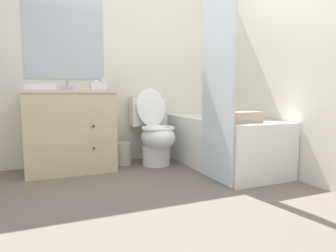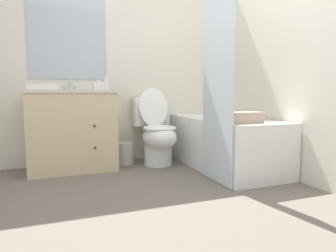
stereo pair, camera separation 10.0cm
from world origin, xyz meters
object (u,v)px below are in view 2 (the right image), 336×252
bathtub (224,142)px  vanity_cabinet (72,129)px  toilet (157,133)px  bath_towel_folded (241,117)px  wastebasket (125,153)px  sink_faucet (70,87)px  tissue_box (98,86)px  soap_dispenser (106,84)px  hand_towel_folded (43,87)px

bathtub → vanity_cabinet: bearing=162.9°
vanity_cabinet → toilet: toilet is taller
bath_towel_folded → wastebasket: bearing=130.7°
sink_faucet → wastebasket: 0.94m
tissue_box → sink_faucet: bearing=145.6°
bathtub → soap_dispenser: size_ratio=9.21×
hand_towel_folded → bath_towel_folded: (1.69, -0.84, -0.28)m
toilet → bathtub: bearing=-31.5°
tissue_box → hand_towel_folded: tissue_box is taller
bathtub → bath_towel_folded: (-0.12, -0.47, 0.32)m
sink_faucet → bathtub: bearing=-22.8°
bathtub → sink_faucet: bearing=157.2°
tissue_box → bath_towel_folded: tissue_box is taller
toilet → soap_dispenser: (-0.54, 0.12, 0.55)m
toilet → bathtub: 0.76m
vanity_cabinet → tissue_box: bearing=-2.7°
toilet → hand_towel_folded: bearing=-178.9°
wastebasket → bath_towel_folded: (0.86, -1.00, 0.46)m
wastebasket → soap_dispenser: 0.81m
vanity_cabinet → toilet: (0.90, -0.08, -0.07)m
soap_dispenser → bath_towel_folded: 1.48m
sink_faucet → bathtub: sink_faucet is taller
toilet → hand_towel_folded: 1.27m
sink_faucet → bath_towel_folded: sink_faucet is taller
soap_dispenser → vanity_cabinet: bearing=-173.9°
wastebasket → tissue_box: size_ratio=1.95×
bathtub → soap_dispenser: (-1.18, 0.51, 0.64)m
soap_dispenser → bath_towel_folded: size_ratio=0.48×
vanity_cabinet → toilet: size_ratio=1.02×
toilet → wastebasket: size_ratio=3.46×
tissue_box → hand_towel_folded: 0.55m
bath_towel_folded → vanity_cabinet: bearing=146.5°
toilet → tissue_box: tissue_box is taller
wastebasket → bath_towel_folded: size_ratio=0.76×
bathtub → wastebasket: bathtub is taller
bathtub → bath_towel_folded: bath_towel_folded is taller
sink_faucet → bath_towel_folded: 1.83m
sink_faucet → tissue_box: 0.33m
vanity_cabinet → hand_towel_folded: size_ratio=3.24×
tissue_box → hand_towel_folded: (-0.54, -0.09, -0.02)m
bathtub → wastebasket: bearing=151.5°
tissue_box → bath_towel_folded: size_ratio=0.39×
vanity_cabinet → wastebasket: vanity_cabinet is taller
bathtub → hand_towel_folded: hand_towel_folded is taller
toilet → wastebasket: toilet is taller
wastebasket → soap_dispenser: (-0.20, -0.02, 0.78)m
toilet → bathtub: size_ratio=0.59×
vanity_cabinet → sink_faucet: size_ratio=6.23×
wastebasket → bathtub: bearing=-28.5°
sink_faucet → tissue_box: size_ratio=1.11×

